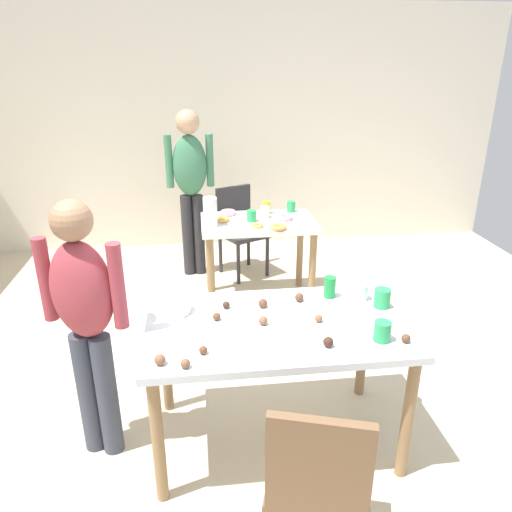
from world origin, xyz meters
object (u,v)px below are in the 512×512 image
(dining_table_near, at_px, (276,339))
(person_girl_near, at_px, (85,314))
(person_adult_far, at_px, (190,179))
(chair_near_table, at_px, (318,479))
(pitcher_far, at_px, (210,212))
(chair_far_table, at_px, (239,225))
(soda_can, at_px, (330,287))
(dining_table_far, at_px, (259,235))
(mixing_bowl, at_px, (173,307))

(dining_table_near, xyz_separation_m, person_girl_near, (-0.95, 0.05, 0.19))
(dining_table_near, relative_size, person_girl_near, 0.94)
(person_girl_near, xyz_separation_m, person_adult_far, (0.51, 2.35, 0.13))
(chair_near_table, bearing_deg, pitcher_far, 97.68)
(dining_table_near, relative_size, chair_near_table, 1.54)
(chair_near_table, distance_m, chair_far_table, 3.15)
(person_adult_far, relative_size, soda_can, 13.17)
(pitcher_far, bearing_deg, soda_can, -65.19)
(chair_near_table, bearing_deg, person_adult_far, 98.61)
(dining_table_far, relative_size, mixing_bowl, 5.17)
(chair_far_table, bearing_deg, person_girl_near, -112.51)
(dining_table_far, bearing_deg, person_girl_near, -122.73)
(dining_table_far, xyz_separation_m, soda_can, (0.22, -1.46, 0.19))
(mixing_bowl, xyz_separation_m, pitcher_far, (0.25, 1.43, 0.09))
(dining_table_near, xyz_separation_m, soda_can, (0.35, 0.26, 0.15))
(chair_far_table, xyz_separation_m, person_girl_near, (-0.97, -2.33, 0.35))
(dining_table_far, distance_m, mixing_bowl, 1.68)
(dining_table_far, bearing_deg, pitcher_far, -166.25)
(chair_near_table, distance_m, person_girl_near, 1.33)
(soda_can, bearing_deg, dining_table_far, 98.59)
(chair_near_table, distance_m, pitcher_far, 2.44)
(person_adult_far, bearing_deg, person_girl_near, -102.26)
(chair_near_table, bearing_deg, chair_far_table, 90.42)
(dining_table_near, relative_size, mixing_bowl, 7.15)
(dining_table_near, bearing_deg, person_adult_far, 100.37)
(person_adult_far, bearing_deg, dining_table_far, -50.09)
(dining_table_near, xyz_separation_m, chair_far_table, (0.02, 2.38, -0.16))
(chair_near_table, distance_m, person_adult_far, 3.24)
(person_girl_near, distance_m, mixing_bowl, 0.45)
(soda_can, distance_m, pitcher_far, 1.50)
(soda_can, xyz_separation_m, pitcher_far, (-0.63, 1.36, 0.06))
(person_girl_near, xyz_separation_m, pitcher_far, (0.67, 1.58, 0.03))
(dining_table_near, height_order, person_girl_near, person_girl_near)
(chair_near_table, bearing_deg, person_girl_near, 140.63)
(chair_near_table, distance_m, soda_can, 1.12)
(chair_far_table, bearing_deg, person_adult_far, 177.77)
(person_girl_near, relative_size, mixing_bowl, 7.60)
(dining_table_far, bearing_deg, dining_table_near, -94.23)
(soda_can, bearing_deg, dining_table_near, -143.28)
(chair_near_table, xyz_separation_m, chair_far_table, (-0.02, 3.15, 0.00))
(chair_near_table, bearing_deg, dining_table_near, 93.05)
(mixing_bowl, bearing_deg, chair_near_table, -59.00)
(person_girl_near, distance_m, soda_can, 1.32)
(chair_far_table, distance_m, person_adult_far, 0.66)
(dining_table_near, distance_m, chair_far_table, 2.39)
(person_adult_far, xyz_separation_m, pitcher_far, (0.16, -0.78, -0.10))
(person_girl_near, bearing_deg, soda_can, 9.39)
(chair_far_table, relative_size, pitcher_far, 3.60)
(dining_table_near, xyz_separation_m, chair_near_table, (0.04, -0.77, -0.16))
(dining_table_far, height_order, mixing_bowl, mixing_bowl)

